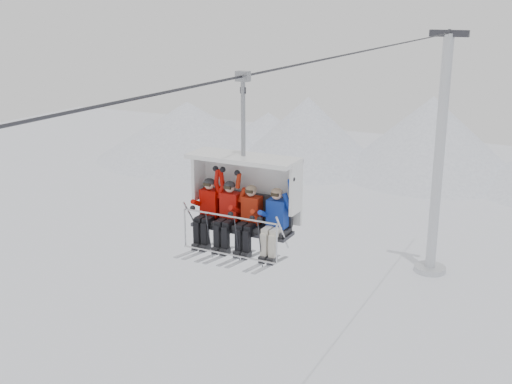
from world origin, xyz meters
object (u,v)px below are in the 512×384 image
at_px(skier_center_left, 228,212).
at_px(skier_far_left, 208,209).
at_px(chairlift_carrier, 246,191).
at_px(skier_center_right, 250,216).
at_px(skier_far_right, 275,220).
at_px(lift_tower_right, 438,174).

bearing_deg(skier_center_left, skier_far_left, 180.00).
bearing_deg(chairlift_carrier, skier_center_right, -51.37).
bearing_deg(chairlift_carrier, skier_far_left, -160.15).
bearing_deg(skier_center_right, skier_far_right, 0.17).
height_order(skier_far_left, skier_center_right, skier_far_left).
xyz_separation_m(skier_far_left, skier_center_left, (0.54, 0.00, 0.00)).
height_order(skier_center_left, skier_center_right, skier_center_left).
bearing_deg(skier_center_left, skier_center_right, -0.30).
relative_size(lift_tower_right, skier_far_left, 7.87).
relative_size(chairlift_carrier, skier_center_right, 2.36).
height_order(lift_tower_right, skier_far_left, lift_tower_right).
relative_size(chairlift_carrier, skier_far_left, 2.33).
bearing_deg(skier_center_left, lift_tower_right, 89.24).
height_order(skier_far_left, skier_far_right, skier_far_left).
distance_m(lift_tower_right, skier_far_right, 23.24).
relative_size(skier_far_left, skier_center_left, 1.00).
relative_size(skier_far_left, skier_center_right, 1.01).
distance_m(lift_tower_right, skier_far_left, 23.24).
relative_size(chairlift_carrier, skier_far_right, 2.35).
distance_m(skier_far_left, skier_far_right, 1.72).
height_order(lift_tower_right, skier_center_left, lift_tower_right).
height_order(lift_tower_right, skier_center_right, lift_tower_right).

